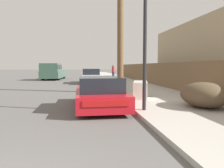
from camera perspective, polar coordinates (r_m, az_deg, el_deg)
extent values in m
cube|color=#ADA89E|center=(25.54, 0.83, 1.25)|extent=(4.20, 63.00, 0.12)
cube|color=silver|center=(10.12, 7.42, -1.49)|extent=(1.03, 1.73, 0.74)
cube|color=white|center=(10.09, 7.45, 0.69)|extent=(0.99, 1.66, 0.03)
cube|color=#333335|center=(10.59, 8.39, 1.01)|extent=(0.08, 0.20, 0.02)
cube|color=gray|center=(10.35, 7.46, 0.88)|extent=(0.63, 0.24, 0.01)
cube|color=gray|center=(9.85, 7.43, 0.70)|extent=(0.63, 0.24, 0.01)
cube|color=red|center=(8.36, -3.27, -3.40)|extent=(1.80, 4.06, 0.52)
cube|color=black|center=(7.94, -3.05, -0.04)|extent=(1.53, 1.96, 0.52)
cube|color=#B21414|center=(6.34, -1.61, -5.13)|extent=(1.37, 0.05, 0.18)
cylinder|color=black|center=(9.57, -8.46, -2.98)|extent=(0.21, 0.61, 0.61)
cylinder|color=black|center=(9.69, 0.52, -2.84)|extent=(0.21, 0.61, 0.61)
cylinder|color=black|center=(7.10, -8.46, -5.63)|extent=(0.21, 0.61, 0.61)
cylinder|color=black|center=(7.26, 3.61, -5.37)|extent=(0.21, 0.61, 0.61)
cube|color=silver|center=(20.52, -5.60, 1.56)|extent=(1.75, 4.39, 0.68)
cube|color=black|center=(20.33, -5.59, 3.24)|extent=(1.49, 2.47, 0.53)
cube|color=#B21414|center=(18.32, -5.27, 1.57)|extent=(1.33, 0.04, 0.24)
cylinder|color=black|center=(21.87, -7.68, 1.28)|extent=(0.21, 0.61, 0.61)
cylinder|color=black|center=(21.93, -3.85, 1.32)|extent=(0.21, 0.61, 0.61)
cylinder|color=black|center=(19.16, -7.59, 0.81)|extent=(0.21, 0.61, 0.61)
cylinder|color=black|center=(19.23, -3.22, 0.86)|extent=(0.21, 0.61, 0.61)
cube|color=#385647|center=(27.39, -14.90, 2.52)|extent=(2.56, 6.03, 0.83)
cube|color=#385647|center=(25.79, -15.67, 4.25)|extent=(2.17, 2.80, 0.86)
cube|color=black|center=(25.79, -15.67, 4.30)|extent=(2.21, 2.75, 0.47)
cylinder|color=black|center=(25.44, -13.77, 1.95)|extent=(0.33, 0.90, 0.88)
cylinder|color=black|center=(25.82, -17.64, 1.91)|extent=(0.33, 0.90, 0.88)
cylinder|color=black|center=(29.02, -12.44, 2.29)|extent=(0.33, 0.90, 0.88)
cylinder|color=black|center=(29.36, -15.85, 2.25)|extent=(0.33, 0.90, 0.88)
cylinder|color=brown|center=(13.27, 2.23, 18.77)|extent=(0.37, 0.37, 9.38)
cylinder|color=#232326|center=(7.25, 8.56, 8.83)|extent=(0.12, 0.12, 3.96)
ellipsoid|color=brown|center=(8.38, 22.92, -2.59)|extent=(1.54, 1.98, 0.89)
cube|color=brown|center=(19.03, 9.87, 2.77)|extent=(0.08, 30.98, 1.70)
cylinder|color=#282D42|center=(25.95, 0.32, 2.30)|extent=(0.28, 0.28, 0.79)
cylinder|color=#B72D33|center=(25.93, 0.32, 3.86)|extent=(0.34, 0.34, 0.62)
sphere|color=#8C664C|center=(25.93, 0.33, 4.81)|extent=(0.24, 0.24, 0.24)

